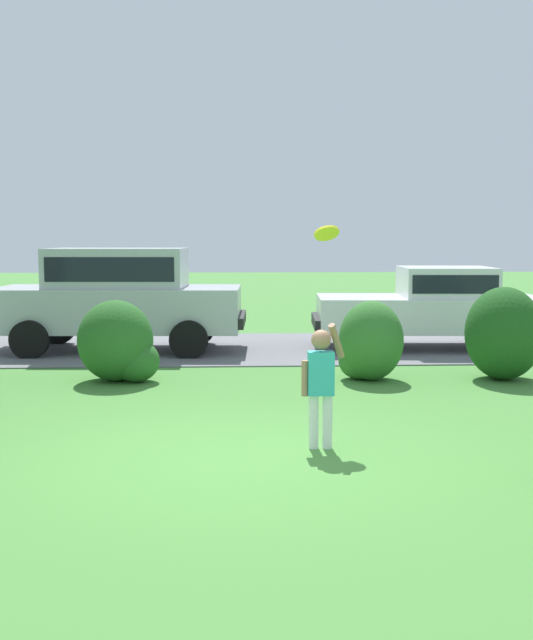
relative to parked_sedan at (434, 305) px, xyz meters
name	(u,v)px	position (x,y,z in m)	size (l,w,h in m)	color
ground_plane	(231,458)	(-3.88, -7.38, -0.85)	(80.00, 80.00, 0.00)	#478438
driveway_strip	(230,348)	(-3.88, 0.21, -0.84)	(28.00, 4.40, 0.02)	slate
shrub_centre_left	(119,344)	(-5.53, -3.14, -0.29)	(1.22, 1.20, 1.20)	#286023
shrub_centre	(369,344)	(-1.81, -3.23, -0.30)	(0.96, 1.06, 1.19)	#33702B
shrub_centre_right	(504,333)	(0.20, -3.28, -0.15)	(1.14, 1.25, 1.39)	#1E511C
parked_sedan	(434,305)	(0.00, 0.00, 0.00)	(4.50, 2.30, 1.56)	white
parked_suv	(118,294)	(-5.95, -0.04, 0.23)	(4.78, 2.27, 1.92)	silver
child_thrower	(321,378)	(-2.98, -7.05, -0.13)	(0.46, 0.27, 1.29)	white
frisbee	(327,233)	(-2.83, -6.22, 1.33)	(0.30, 0.25, 0.21)	yellow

